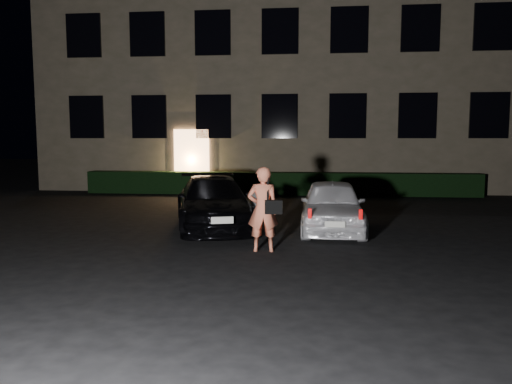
# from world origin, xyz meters

# --- Properties ---
(ground) EXTENTS (80.00, 80.00, 0.00)m
(ground) POSITION_xyz_m (0.00, 0.00, 0.00)
(ground) COLOR black
(ground) RESTS_ON ground
(building) EXTENTS (20.00, 8.11, 12.00)m
(building) POSITION_xyz_m (-0.00, 14.99, 6.00)
(building) COLOR brown
(building) RESTS_ON ground
(hedge) EXTENTS (15.00, 0.70, 0.85)m
(hedge) POSITION_xyz_m (0.00, 10.50, 0.42)
(hedge) COLOR black
(hedge) RESTS_ON ground
(sedan) EXTENTS (2.77, 4.52, 1.22)m
(sedan) POSITION_xyz_m (-1.16, 3.22, 0.61)
(sedan) COLOR black
(sedan) RESTS_ON ground
(hatch) EXTENTS (1.46, 3.55, 1.20)m
(hatch) POSITION_xyz_m (1.67, 3.04, 0.60)
(hatch) COLOR white
(hatch) RESTS_ON ground
(man) EXTENTS (0.70, 0.44, 1.62)m
(man) POSITION_xyz_m (0.26, 0.79, 0.82)
(man) COLOR #F17A58
(man) RESTS_ON ground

